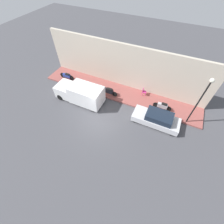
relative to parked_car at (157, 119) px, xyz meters
The scene contains 11 objects.
ground_plane 5.44m from the parked_car, 112.76° to the left, with size 60.00×60.00×0.00m, color #47474C.
sidewalk 5.57m from the parked_car, 63.98° to the left, with size 2.75×18.34×0.16m.
building_facade 6.64m from the parked_car, 51.53° to the left, with size 0.30×18.34×5.07m.
parked_car is the anchor object (origin of this frame).
delivery_van 8.20m from the parked_car, 92.72° to the left, with size 2.00×5.24×2.08m.
scooter_silver 1.89m from the parked_car, ahead, with size 0.30×1.87×0.84m.
motorcycle_blue 11.85m from the parked_car, 80.51° to the left, with size 0.30×1.96×0.78m.
motorcycle_red 8.07m from the parked_car, 78.78° to the left, with size 0.30×1.98×0.80m.
motorcycle_black 6.04m from the parked_car, 74.62° to the left, with size 0.30×2.13×0.86m.
streetlamp 4.14m from the parked_car, 64.01° to the right, with size 0.35×0.35×5.09m.
cafe_chair 3.86m from the parked_car, 35.41° to the left, with size 0.40×0.40×0.90m.
Camera 1 is at (-7.48, -4.80, 11.82)m, focal length 24.00 mm.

